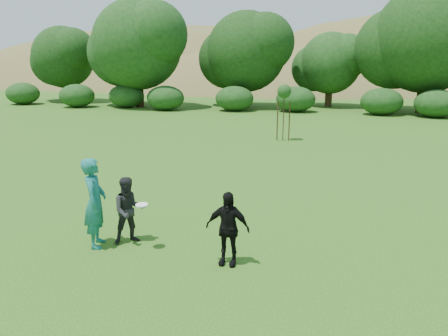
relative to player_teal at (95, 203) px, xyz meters
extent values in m
plane|color=#19470C|center=(2.15, 0.35, -1.01)|extent=(120.00, 120.00, 0.00)
imported|color=#176B65|center=(0.00, 0.00, 0.00)|extent=(0.69, 0.85, 2.02)
imported|color=black|center=(0.64, 0.33, -0.24)|extent=(0.95, 0.91, 1.54)
imported|color=black|center=(3.04, -0.23, -0.24)|extent=(0.92, 0.41, 1.54)
cylinder|color=white|center=(1.09, 0.03, 0.02)|extent=(0.27, 0.27, 0.05)
cylinder|color=#382516|center=(2.83, 13.96, 0.24)|extent=(0.05, 0.05, 2.50)
sphere|color=#1E4719|center=(2.83, 13.96, 1.49)|extent=(0.70, 0.70, 0.70)
cylinder|color=#362315|center=(2.53, 13.96, -0.01)|extent=(0.06, 0.06, 2.00)
cylinder|color=#372415|center=(3.13, 13.96, -0.01)|extent=(0.06, 0.06, 2.00)
ellipsoid|color=olive|center=(-22.85, 70.35, -13.11)|extent=(110.00, 70.00, 44.00)
ellipsoid|color=olive|center=(22.15, 72.35, -15.31)|extent=(100.00, 64.00, 52.00)
ellipsoid|color=olive|center=(-2.85, 58.35, -8.71)|extent=(80.00, 50.00, 28.00)
cylinder|color=#3A2616|center=(-19.85, 30.35, 0.30)|extent=(0.65, 0.65, 2.62)
sphere|color=#194214|center=(-19.85, 30.35, 3.22)|extent=(5.80, 5.80, 5.80)
cylinder|color=#3A2616|center=(-10.85, 27.35, 0.57)|extent=(0.73, 0.73, 3.15)
sphere|color=#194214|center=(-10.85, 27.35, 4.22)|extent=(7.54, 7.54, 7.54)
cylinder|color=#3A2616|center=(-1.85, 29.35, 0.39)|extent=(0.68, 0.68, 2.80)
sphere|color=#194214|center=(-1.85, 29.35, 3.65)|extent=(6.73, 6.73, 6.73)
cylinder|color=#3A2616|center=(5.15, 31.35, 0.13)|extent=(0.60, 0.60, 2.27)
sphere|color=#194214|center=(5.15, 31.35, 2.71)|extent=(5.22, 5.22, 5.22)
cylinder|color=#3A2616|center=(12.15, 28.35, 0.65)|extent=(0.76, 0.76, 3.32)
sphere|color=#194214|center=(12.15, 28.35, 4.56)|extent=(8.12, 8.12, 8.12)
camera|label=1|loc=(4.80, -8.26, 3.08)|focal=35.00mm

